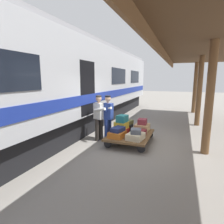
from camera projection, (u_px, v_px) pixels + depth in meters
ground_plane at (137, 144)px, 6.54m from camera, size 60.00×60.00×0.00m
platform_canopy at (212, 44)px, 5.21m from camera, size 3.20×16.04×3.56m
train_car at (55, 85)px, 7.37m from camera, size 3.02×20.45×4.00m
luggage_cart at (130, 135)px, 6.68m from camera, size 1.43×1.95×0.33m
suitcase_red_plastic at (122, 131)px, 6.77m from camera, size 0.46×0.63×0.18m
suitcase_orange_carryall at (117, 134)px, 6.28m from camera, size 0.53×0.61×0.20m
suitcase_cream_canvas at (135, 136)px, 6.05m from camera, size 0.57×0.65×0.20m
suitcase_black_hardshell at (126, 127)px, 7.27m from camera, size 0.50×0.53×0.21m
suitcase_tan_vintage at (142, 128)px, 7.03m from camera, size 0.51×0.60×0.27m
suitcase_maroon_trunk at (139, 132)px, 6.55m from camera, size 0.47×0.53×0.18m
suitcase_burgundy_valise at (142, 122)px, 6.98m from camera, size 0.33×0.38×0.20m
suitcase_yellow_case at (121, 125)px, 6.74m from camera, size 0.49×0.49×0.25m
suitcase_slate_roller at (136, 131)px, 6.03m from camera, size 0.41×0.45×0.15m
suitcase_navy_fabric at (118, 129)px, 6.26m from camera, size 0.44×0.56×0.15m
suitcase_teal_softside at (122, 119)px, 6.66m from camera, size 0.38×0.46×0.25m
suitcase_olive_duffel at (126, 122)px, 7.25m from camera, size 0.51×0.59×0.15m
porter_in_overalls at (107, 116)px, 6.85m from camera, size 0.71×0.50×1.70m
porter_by_door at (99, 116)px, 6.85m from camera, size 0.73×0.58×1.70m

